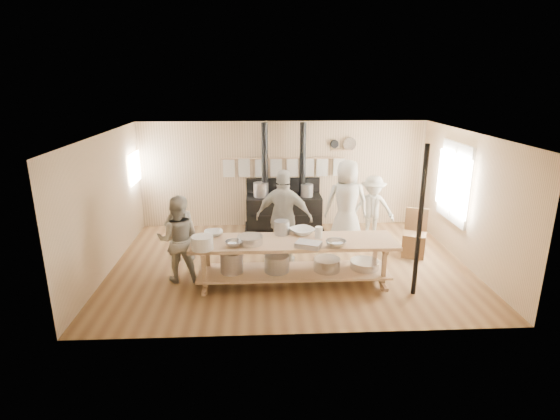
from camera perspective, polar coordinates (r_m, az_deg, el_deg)
The scene contains 24 objects.
ground at distance 8.84m, azimuth 1.28°, elevation -7.07°, with size 7.00×7.00×0.00m, color brown.
room_shell at distance 8.31m, azimuth 1.36°, elevation 3.21°, with size 7.00×7.00×7.00m.
window_right at distance 9.79m, azimuth 21.82°, elevation 3.35°, with size 0.09×1.50×1.65m.
left_opening at distance 10.64m, azimuth -18.43°, elevation 5.25°, with size 0.00×0.90×0.90m.
stove at distance 10.64m, azimuth 0.46°, elevation 0.13°, with size 1.90×0.75×2.60m.
towel_rail at distance 10.67m, azimuth 0.42°, elevation 5.88°, with size 3.00×0.04×0.47m.
back_wall_shelf at distance 10.80m, azimuth 8.27°, elevation 8.28°, with size 0.63×0.14×0.32m.
prep_table at distance 7.80m, azimuth 1.72°, elevation -6.26°, with size 3.60×0.90×0.85m.
support_post at distance 7.56m, azimuth 17.81°, elevation -1.55°, with size 0.08×0.08×2.60m, color black.
cook_far_left at distance 8.31m, azimuth -12.86°, elevation -3.28°, with size 0.57×0.37×1.57m, color #A29E90.
cook_left at distance 8.10m, azimuth -13.13°, elevation -3.74°, with size 0.77×0.60×1.59m, color #A29E90.
cook_center at distance 9.65m, azimuth 8.69°, elevation 0.89°, with size 0.94×0.61×1.92m, color #A29E90.
cook_right at distance 8.53m, azimuth 0.54°, elevation -1.06°, with size 1.12×0.47×1.92m, color #A29E90.
cook_by_window at distance 10.10m, azimuth 11.98°, elevation 0.22°, with size 0.97×0.56×1.51m, color #A29E90.
chair at distance 9.58m, azimuth 17.10°, elevation -4.03°, with size 0.60×0.60×0.98m.
bowl_white_a at distance 8.00m, azimuth -8.66°, elevation -3.01°, with size 0.34×0.34×0.08m, color white.
bowl_steel_a at distance 7.45m, azimuth -6.02°, elevation -4.38°, with size 0.30×0.30×0.09m, color silver.
bowl_white_b at distance 7.99m, azimuth 2.93°, elevation -2.77°, with size 0.43×0.43×0.11m, color white.
bowl_steel_b at distance 7.44m, azimuth 7.31°, elevation -4.38°, with size 0.35×0.35×0.11m, color silver.
roasting_pan at distance 7.38m, azimuth 3.73°, elevation -4.53°, with size 0.41×0.27×0.09m, color #B2B2B7.
mixing_bowl_large at distance 7.52m, azimuth -3.96°, elevation -3.91°, with size 0.44×0.44×0.14m, color silver.
bucket_galv at distance 7.94m, azimuth 0.23°, elevation -2.31°, with size 0.28×0.28×0.25m, color gray.
deep_bowl_enamel at distance 7.37m, azimuth -10.11°, elevation -4.23°, with size 0.36×0.36×0.23m, color white.
pitcher at distance 7.78m, azimuth 5.08°, elevation -2.95°, with size 0.13×0.13×0.21m, color white.
Camera 1 is at (-0.60, -8.05, 3.58)m, focal length 28.00 mm.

